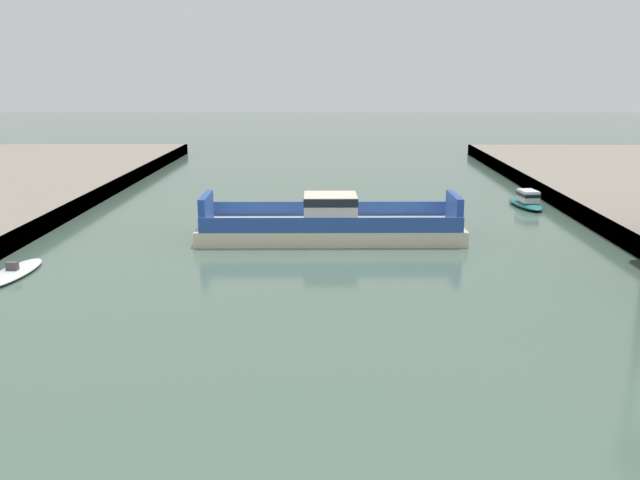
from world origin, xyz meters
TOP-DOWN VIEW (x-y plane):
  - chain_ferry at (0.61, 35.39)m, footprint 19.62×6.72m
  - moored_boat_near_left at (18.63, 47.88)m, footprint 2.72×6.49m
  - moored_boat_mid_right at (-18.80, 25.22)m, footprint 2.27×6.70m

SIDE VIEW (x-z plane):
  - moored_boat_mid_right at x=-18.80m, z-range -0.24..0.62m
  - moored_boat_near_left at x=18.63m, z-range -0.21..1.41m
  - chain_ferry at x=0.61m, z-range -0.62..2.69m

